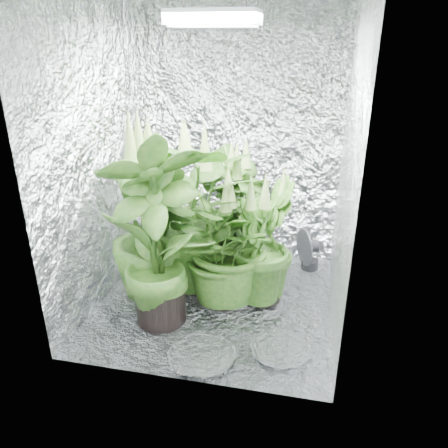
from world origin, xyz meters
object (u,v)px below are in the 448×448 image
grow_lamp (214,18)px  plant_f (156,232)px  plant_d (150,233)px  circulation_fan (307,252)px  plant_c (264,244)px  plant_e (224,243)px  plant_a (198,212)px  plant_b (242,213)px

grow_lamp → plant_f: bearing=-135.9°
plant_d → plant_f: 0.33m
plant_f → circulation_fan: plant_f is taller
plant_f → plant_c: bearing=32.5°
plant_e → circulation_fan: size_ratio=3.09×
grow_lamp → circulation_fan: (0.61, 0.61, -1.68)m
plant_f → grow_lamp: bearing=44.1°
grow_lamp → plant_a: (-0.18, 0.20, -1.24)m
plant_b → grow_lamp: bearing=-99.8°
plant_a → plant_f: 0.51m
plant_b → plant_e: bearing=-93.1°
plant_c → plant_e: (-0.26, -0.10, 0.03)m
plant_e → plant_f: bearing=-141.4°
plant_b → circulation_fan: plant_b is taller
plant_b → plant_e: size_ratio=0.98×
plant_f → plant_a: bearing=75.7°
plant_b → plant_d: plant_d is taller
plant_a → plant_c: size_ratio=1.36×
plant_d → plant_f: bearing=-60.1°
grow_lamp → plant_b: 1.43m
plant_d → plant_b: bearing=44.4°
plant_a → plant_f: size_ratio=0.95×
plant_f → circulation_fan: (0.91, 0.90, -0.49)m
grow_lamp → plant_d: 1.41m
grow_lamp → plant_c: grow_lamp is taller
plant_d → circulation_fan: plant_d is taller
plant_c → plant_d: 0.78m
plant_c → plant_f: (-0.62, -0.39, 0.20)m
plant_a → plant_e: size_ratio=1.20×
circulation_fan → plant_e: bearing=-156.8°
plant_a → plant_b: plant_a is taller
plant_c → plant_f: plant_f is taller
plant_c → plant_e: plant_e is taller
plant_e → circulation_fan: plant_e is taller
grow_lamp → circulation_fan: grow_lamp is taller
plant_d → circulation_fan: (1.06, 0.64, -0.35)m
plant_b → circulation_fan: 0.63m
plant_f → plant_b: bearing=63.9°
plant_b → plant_c: bearing=-60.4°
grow_lamp → circulation_fan: size_ratio=1.43×
grow_lamp → plant_f: 1.26m
plant_a → plant_b: (0.26, 0.30, -0.10)m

